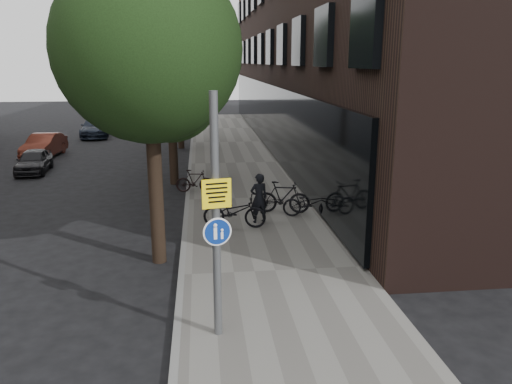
{
  "coord_description": "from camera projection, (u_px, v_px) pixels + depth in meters",
  "views": [
    {
      "loc": [
        -1.46,
        -7.73,
        5.02
      ],
      "look_at": [
        -0.18,
        3.69,
        2.0
      ],
      "focal_mm": 35.0,
      "sensor_mm": 36.0,
      "label": 1
    }
  ],
  "objects": [
    {
      "name": "pedestrian",
      "position": [
        259.0,
        198.0,
        15.47
      ],
      "size": [
        0.65,
        0.51,
        1.56
      ],
      "primitive_type": "imported",
      "rotation": [
        0.0,
        0.0,
        3.41
      ],
      "color": "black",
      "rests_on": "sidewalk"
    },
    {
      "name": "street_tree_near",
      "position": [
        152.0,
        57.0,
        11.75
      ],
      "size": [
        4.4,
        4.4,
        7.5
      ],
      "color": "black",
      "rests_on": "ground"
    },
    {
      "name": "parked_bike_facade_far",
      "position": [
        283.0,
        197.0,
        16.52
      ],
      "size": [
        1.85,
        0.88,
        1.07
      ],
      "primitive_type": "imported",
      "rotation": [
        0.0,
        0.0,
        1.35
      ],
      "color": "black",
      "rests_on": "sidewalk"
    },
    {
      "name": "street_tree_far",
      "position": [
        179.0,
        60.0,
        28.57
      ],
      "size": [
        5.0,
        5.0,
        7.8
      ],
      "color": "black",
      "rests_on": "ground"
    },
    {
      "name": "parked_car_mid",
      "position": [
        44.0,
        146.0,
        26.84
      ],
      "size": [
        1.62,
        3.88,
        1.25
      ],
      "primitive_type": "imported",
      "rotation": [
        0.0,
        0.0,
        -0.08
      ],
      "color": "maroon",
      "rests_on": "ground"
    },
    {
      "name": "parked_bike_curb_near",
      "position": [
        235.0,
        211.0,
        15.08
      ],
      "size": [
        2.0,
        1.01,
        1.0
      ],
      "primitive_type": "imported",
      "rotation": [
        0.0,
        0.0,
        1.39
      ],
      "color": "black",
      "rests_on": "sidewalk"
    },
    {
      "name": "street_tree_mid",
      "position": [
        171.0,
        59.0,
        19.92
      ],
      "size": [
        5.0,
        5.0,
        7.8
      ],
      "color": "black",
      "rests_on": "ground"
    },
    {
      "name": "parked_bike_facade_near",
      "position": [
        310.0,
        203.0,
        16.08
      ],
      "size": [
        1.85,
        1.03,
        0.92
      ],
      "primitive_type": "imported",
      "rotation": [
        0.0,
        0.0,
        1.32
      ],
      "color": "black",
      "rests_on": "sidewalk"
    },
    {
      "name": "curb_edge",
      "position": [
        187.0,
        201.0,
        18.24
      ],
      "size": [
        0.15,
        60.0,
        0.13
      ],
      "primitive_type": "cube",
      "color": "slate",
      "rests_on": "ground"
    },
    {
      "name": "parked_car_near",
      "position": [
        34.0,
        161.0,
        23.1
      ],
      "size": [
        1.54,
        3.29,
        1.09
      ],
      "primitive_type": "imported",
      "rotation": [
        0.0,
        0.0,
        0.08
      ],
      "color": "black",
      "rests_on": "ground"
    },
    {
      "name": "signpost",
      "position": [
        216.0,
        218.0,
        8.7
      ],
      "size": [
        0.51,
        0.15,
        4.43
      ],
      "rotation": [
        0.0,
        0.0,
        0.2
      ],
      "color": "#595B5E",
      "rests_on": "sidewalk"
    },
    {
      "name": "ground",
      "position": [
        289.0,
        353.0,
        8.86
      ],
      "size": [
        120.0,
        120.0,
        0.0
      ],
      "primitive_type": "plane",
      "color": "black",
      "rests_on": "ground"
    },
    {
      "name": "parked_bike_curb_far",
      "position": [
        195.0,
        181.0,
        19.14
      ],
      "size": [
        1.51,
        0.59,
        0.88
      ],
      "primitive_type": "imported",
      "rotation": [
        0.0,
        0.0,
        1.45
      ],
      "color": "black",
      "rests_on": "sidewalk"
    },
    {
      "name": "parked_car_far",
      "position": [
        96.0,
        127.0,
        34.05
      ],
      "size": [
        2.25,
        4.6,
        1.29
      ],
      "primitive_type": "imported",
      "rotation": [
        0.0,
        0.0,
        0.1
      ],
      "color": "#1A2230",
      "rests_on": "ground"
    },
    {
      "name": "sidewalk",
      "position": [
        248.0,
        199.0,
        18.48
      ],
      "size": [
        4.5,
        60.0,
        0.12
      ],
      "primitive_type": "cube",
      "color": "slate",
      "rests_on": "ground"
    }
  ]
}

